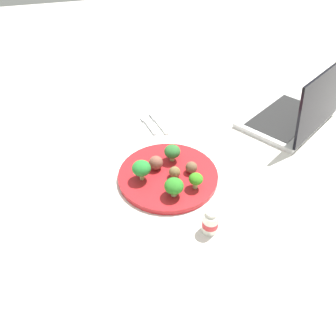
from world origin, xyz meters
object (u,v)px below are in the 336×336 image
object	(u,v)px
broccoli_floret_near_rim	(174,186)
meatball_far_rim	(156,163)
meatball_front_right	(191,167)
broccoli_floret_center	(172,152)
broccoli_floret_mid_right	(141,167)
meatball_front_left	(175,172)
plate	(168,176)
yogurt_bottle	(210,222)
broccoli_floret_front_right	(196,179)
napkin	(154,125)
laptop	(295,114)
knife	(158,122)
fork	(148,124)

from	to	relation	value
broccoli_floret_near_rim	meatball_far_rim	bearing A→B (deg)	7.94
meatball_front_right	broccoli_floret_center	bearing A→B (deg)	28.25
broccoli_floret_mid_right	meatball_front_left	size ratio (longest dim) A/B	1.82
plate	yogurt_bottle	world-z (taller)	yogurt_bottle
broccoli_floret_center	broccoli_floret_mid_right	bearing A→B (deg)	114.84
broccoli_floret_front_right	broccoli_floret_mid_right	bearing A→B (deg)	58.05
meatball_front_left	yogurt_bottle	xyz separation A→B (m)	(-0.19, -0.03, -0.00)
broccoli_floret_front_right	meatball_front_right	distance (m)	0.06
broccoli_floret_center	napkin	bearing A→B (deg)	-0.30
broccoli_floret_front_right	meatball_far_rim	world-z (taller)	broccoli_floret_front_right
meatball_front_right	meatball_far_rim	distance (m)	0.10
meatball_far_rim	laptop	size ratio (longest dim) A/B	0.10
broccoli_floret_center	meatball_far_rim	distance (m)	0.06
broccoli_floret_near_rim	meatball_far_rim	size ratio (longest dim) A/B	1.30
broccoli_floret_front_right	laptop	size ratio (longest dim) A/B	0.12
broccoli_floret_center	napkin	xyz separation A→B (m)	(0.21, -0.00, -0.04)
knife	broccoli_floret_center	bearing A→B (deg)	175.33
broccoli_floret_front_right	yogurt_bottle	distance (m)	0.13
broccoli_floret_near_rim	laptop	bearing A→B (deg)	-66.10
napkin	knife	bearing A→B (deg)	-63.52
broccoli_floret_mid_right	knife	bearing A→B (deg)	-24.21
broccoli_floret_center	broccoli_floret_front_right	world-z (taller)	broccoli_floret_center
broccoli_floret_center	fork	world-z (taller)	broccoli_floret_center
meatball_front_left	napkin	size ratio (longest dim) A/B	0.19
meatball_far_rim	knife	distance (m)	0.26
broccoli_floret_center	fork	bearing A→B (deg)	4.65
meatball_front_left	laptop	bearing A→B (deg)	-71.99
broccoli_floret_mid_right	laptop	bearing A→B (deg)	-76.75
broccoli_floret_mid_right	meatball_front_right	size ratio (longest dim) A/B	1.76
knife	laptop	world-z (taller)	laptop
broccoli_floret_mid_right	laptop	world-z (taller)	laptop
napkin	knife	size ratio (longest dim) A/B	1.17
meatball_far_rim	fork	world-z (taller)	meatball_far_rim
broccoli_floret_center	meatball_far_rim	size ratio (longest dim) A/B	1.27
broccoli_floret_near_rim	laptop	xyz separation A→B (m)	(0.22, -0.50, -0.01)
broccoli_floret_mid_right	knife	size ratio (longest dim) A/B	0.40
plate	broccoli_floret_center	bearing A→B (deg)	-28.76
broccoli_floret_front_right	meatball_front_right	bearing A→B (deg)	-10.05
broccoli_floret_mid_right	broccoli_floret_center	world-z (taller)	broccoli_floret_mid_right
plate	meatball_front_left	size ratio (longest dim) A/B	8.74
meatball_far_rim	laptop	distance (m)	0.53
fork	knife	world-z (taller)	same
broccoli_floret_mid_right	napkin	distance (m)	0.29
plate	yogurt_bottle	bearing A→B (deg)	-168.74
yogurt_bottle	broccoli_floret_mid_right	bearing A→B (deg)	28.68
broccoli_floret_near_rim	yogurt_bottle	world-z (taller)	broccoli_floret_near_rim
broccoli_floret_front_right	broccoli_floret_near_rim	distance (m)	0.06
broccoli_floret_front_right	meatball_front_left	bearing A→B (deg)	34.62
broccoli_floret_center	fork	distance (m)	0.22
meatball_front_right	knife	bearing A→B (deg)	3.40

